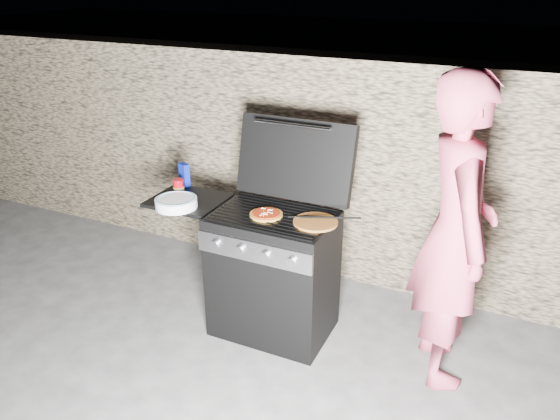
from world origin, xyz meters
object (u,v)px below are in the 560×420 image
at_px(person, 455,234).
at_px(pizza_topped, 266,214).
at_px(sauce_jar, 179,187).
at_px(gas_grill, 242,266).

bearing_deg(person, pizza_topped, 74.02).
bearing_deg(person, sauce_jar, 69.43).
distance_m(pizza_topped, sauce_jar, 0.74).
bearing_deg(gas_grill, pizza_topped, -10.62).
relative_size(gas_grill, person, 0.69).
bearing_deg(gas_grill, person, 3.72).
xyz_separation_m(gas_grill, pizza_topped, (0.22, -0.04, 0.47)).
xyz_separation_m(pizza_topped, person, (1.17, 0.13, 0.04)).
height_order(sauce_jar, person, person).
distance_m(pizza_topped, person, 1.18).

